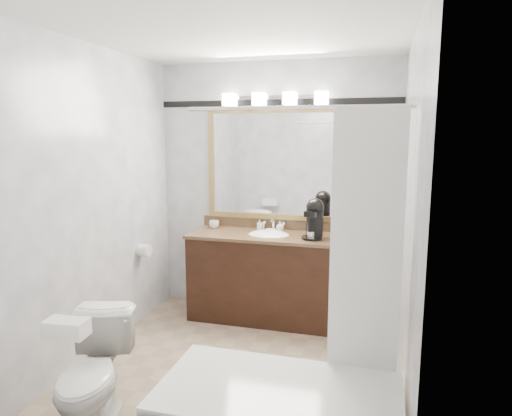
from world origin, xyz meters
name	(u,v)px	position (x,y,z in m)	size (l,w,h in m)	color
room	(236,210)	(0.00, 0.00, 1.25)	(2.42, 2.62, 2.52)	#9C8669
vanity	(269,275)	(0.00, 1.02, 0.44)	(1.53, 0.58, 0.97)	black
mirror	(275,164)	(0.00, 1.28, 1.50)	(1.40, 0.04, 1.10)	#AB8C4D
vanity_light_bar	(275,99)	(0.00, 1.23, 2.13)	(1.02, 0.14, 0.12)	silver
accent_stripe	(276,103)	(0.00, 1.29, 2.10)	(2.40, 0.01, 0.06)	black
bathtub	(283,416)	(0.55, -0.90, 0.28)	(1.30, 0.75, 1.96)	white
tp_roll	(144,250)	(-1.14, 0.66, 0.70)	(0.12, 0.12, 0.11)	white
toilet	(93,376)	(-0.63, -0.92, 0.35)	(0.39, 0.68, 0.70)	white
tissue_box	(67,328)	(-0.63, -1.12, 0.75)	(0.23, 0.13, 0.09)	white
coffee_maker	(314,218)	(0.44, 0.98, 1.04)	(0.19, 0.24, 0.37)	black
cup_left	(214,224)	(-0.60, 1.14, 0.89)	(0.10, 0.10, 0.08)	white
soap_bottle_a	(260,225)	(-0.13, 1.18, 0.90)	(0.05, 0.05, 0.10)	white
soap_bottle_b	(280,226)	(0.07, 1.19, 0.90)	(0.07, 0.07, 0.10)	white
soap_bar	(271,230)	(-0.01, 1.13, 0.86)	(0.09, 0.06, 0.03)	beige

